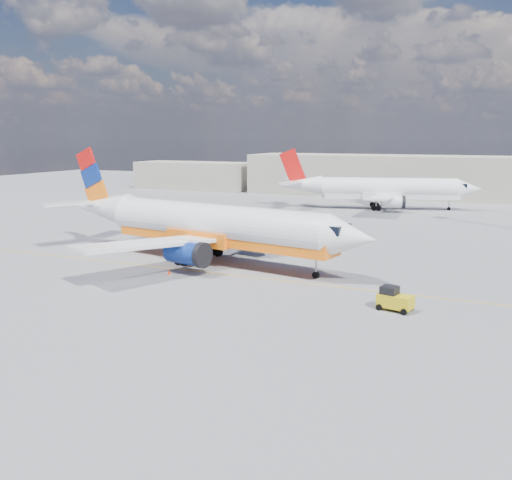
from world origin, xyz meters
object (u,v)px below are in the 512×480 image
at_px(main_jet, 207,225).
at_px(traffic_cone, 169,273).
at_px(second_jet, 382,189).
at_px(gse_tug, 394,299).

relative_size(main_jet, traffic_cone, 71.15).
height_order(main_jet, second_jet, main_jet).
bearing_deg(second_jet, main_jet, -114.35).
height_order(main_jet, gse_tug, main_jet).
bearing_deg(main_jet, second_jet, 91.56).
height_order(second_jet, gse_tug, second_jet).
bearing_deg(traffic_cone, second_jet, 82.44).
relative_size(second_jet, traffic_cone, 65.27).
bearing_deg(second_jet, gse_tug, -93.26).
relative_size(main_jet, second_jet, 1.09).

